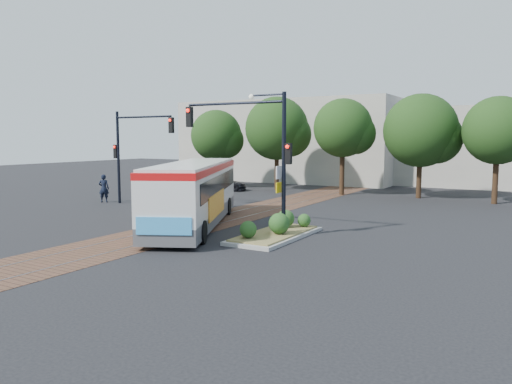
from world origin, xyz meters
TOP-DOWN VIEW (x-y plane):
  - ground at (0.00, 0.00)m, footprint 120.00×120.00m
  - trackbed at (0.00, 4.00)m, footprint 3.60×40.00m
  - tree_row at (1.21, 16.42)m, footprint 26.40×5.60m
  - warehouses at (-0.53, 28.75)m, footprint 40.00×13.00m
  - city_bus at (0.03, -0.39)m, footprint 7.21×11.46m
  - traffic_island at (4.82, -0.90)m, footprint 2.20×5.20m
  - signal_pole_main at (3.86, -0.81)m, footprint 5.49×0.46m
  - signal_pole_left at (-8.37, 4.00)m, footprint 4.99×0.34m
  - officer at (-10.68, 3.76)m, footprint 0.82×0.74m
  - parked_car at (-8.16, 13.98)m, footprint 4.48×2.95m

SIDE VIEW (x-z plane):
  - ground at x=0.00m, z-range 0.00..0.00m
  - trackbed at x=0.00m, z-range 0.00..0.02m
  - traffic_island at x=4.82m, z-range -0.24..0.89m
  - parked_car at x=-8.16m, z-range 0.00..1.21m
  - officer at x=-10.68m, z-range 0.00..1.88m
  - city_bus at x=0.03m, z-range 0.18..3.27m
  - warehouses at x=-0.53m, z-range -0.19..7.81m
  - signal_pole_left at x=-8.37m, z-range 0.86..6.86m
  - signal_pole_main at x=3.86m, z-range 1.16..7.16m
  - tree_row at x=1.21m, z-range 1.01..8.69m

